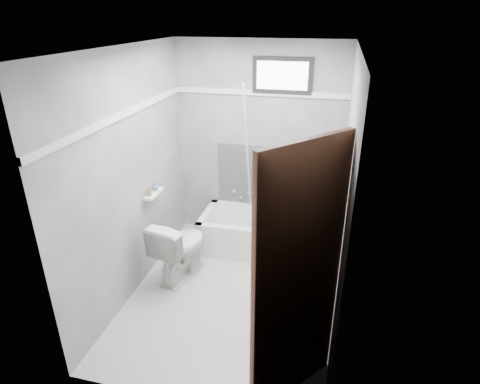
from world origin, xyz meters
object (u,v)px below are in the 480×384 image
(toilet, at_px, (180,248))
(door, at_px, (335,318))
(bathtub, at_px, (264,234))
(soap_bottle_a, at_px, (149,191))
(soap_bottle_b, at_px, (155,186))
(office_chair, at_px, (286,206))

(toilet, height_order, door, door)
(door, bearing_deg, bathtub, 110.54)
(soap_bottle_a, relative_size, soap_bottle_b, 1.04)
(office_chair, height_order, soap_bottle_b, office_chair)
(door, bearing_deg, soap_bottle_a, 141.85)
(office_chair, distance_m, soap_bottle_a, 1.58)
(office_chair, bearing_deg, toilet, -138.64)
(toilet, bearing_deg, office_chair, -128.95)
(bathtub, distance_m, soap_bottle_a, 1.50)
(toilet, xyz_separation_m, soap_bottle_a, (-0.32, 0.04, 0.62))
(office_chair, xyz_separation_m, door, (0.58, -2.26, 0.41))
(soap_bottle_a, xyz_separation_m, soap_bottle_b, (0.00, 0.14, -0.01))
(door, xyz_separation_m, soap_bottle_a, (-1.92, 1.51, -0.03))
(bathtub, relative_size, soap_bottle_b, 16.62)
(bathtub, relative_size, toilet, 2.12)
(bathtub, relative_size, office_chair, 1.60)
(toilet, bearing_deg, door, 150.59)
(soap_bottle_b, bearing_deg, soap_bottle_a, -90.00)
(bathtub, bearing_deg, soap_bottle_a, -147.27)
(office_chair, bearing_deg, bathtub, -164.98)
(bathtub, relative_size, soap_bottle_a, 15.93)
(office_chair, distance_m, soap_bottle_b, 1.52)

